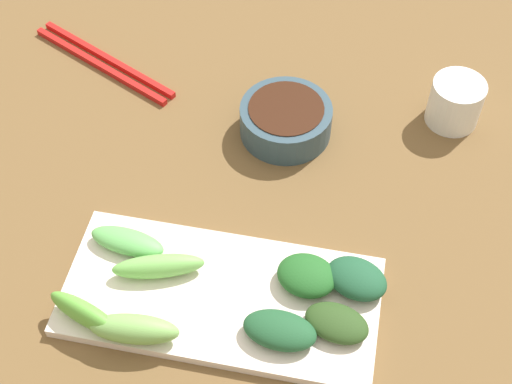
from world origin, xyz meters
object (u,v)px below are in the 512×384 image
object	(u,v)px
sauce_bowl	(286,119)
chopsticks	(104,62)
tea_cup	(455,102)
serving_plate	(221,297)

from	to	relation	value
sauce_bowl	chopsticks	distance (m)	0.27
tea_cup	sauce_bowl	bearing A→B (deg)	-72.93
serving_plate	tea_cup	size ratio (longest dim) A/B	5.00
chopsticks	tea_cup	xyz separation A→B (m)	(0.01, 0.45, 0.03)
serving_plate	tea_cup	world-z (taller)	tea_cup
serving_plate	tea_cup	distance (m)	0.38
tea_cup	chopsticks	bearing A→B (deg)	-91.46
sauce_bowl	tea_cup	size ratio (longest dim) A/B	1.72
serving_plate	chopsticks	xyz separation A→B (m)	(-0.32, -0.23, -0.00)
serving_plate	sauce_bowl	bearing A→B (deg)	174.22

